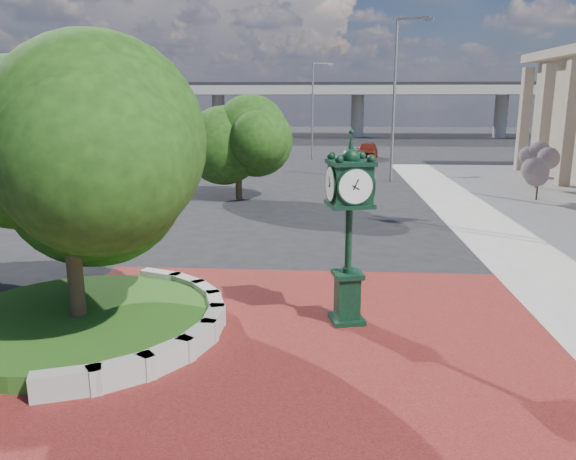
% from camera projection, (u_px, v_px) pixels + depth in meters
% --- Properties ---
extents(ground, '(200.00, 200.00, 0.00)m').
position_uv_depth(ground, '(291.00, 336.00, 12.93)').
color(ground, black).
rests_on(ground, ground).
extents(plaza, '(12.00, 12.00, 0.04)m').
position_uv_depth(plaza, '(288.00, 355.00, 11.96)').
color(plaza, maroon).
rests_on(plaza, ground).
extents(planter_wall, '(2.96, 6.77, 0.54)m').
position_uv_depth(planter_wall, '(175.00, 322.00, 13.05)').
color(planter_wall, '#9E9B93').
rests_on(planter_wall, ground).
extents(grass_bed, '(6.10, 6.10, 0.40)m').
position_uv_depth(grass_bed, '(80.00, 322.00, 13.22)').
color(grass_bed, '#214614').
rests_on(grass_bed, ground).
extents(overpass, '(90.00, 12.00, 7.50)m').
position_uv_depth(overpass, '(321.00, 90.00, 79.44)').
color(overpass, '#9E9B93').
rests_on(overpass, ground).
extents(tree_planter, '(5.20, 5.20, 6.33)m').
position_uv_depth(tree_planter, '(66.00, 174.00, 12.42)').
color(tree_planter, '#38281C').
rests_on(tree_planter, ground).
extents(tree_street, '(4.40, 4.40, 5.45)m').
position_uv_depth(tree_street, '(238.00, 139.00, 29.95)').
color(tree_street, '#38281C').
rests_on(tree_street, ground).
extents(post_clock, '(1.12, 1.12, 4.60)m').
position_uv_depth(post_clock, '(349.00, 222.00, 13.15)').
color(post_clock, black).
rests_on(post_clock, ground).
extents(parked_car, '(2.42, 4.67, 1.52)m').
position_uv_depth(parked_car, '(367.00, 150.00, 51.16)').
color(parked_car, '#5A190C').
rests_on(parked_car, ground).
extents(street_lamp_near, '(2.21, 0.97, 10.24)m').
position_uv_depth(street_lamp_near, '(398.00, 88.00, 35.62)').
color(street_lamp_near, slate).
rests_on(street_lamp_near, ground).
extents(street_lamp_far, '(1.85, 0.64, 8.40)m').
position_uv_depth(street_lamp_far, '(315.00, 104.00, 49.39)').
color(street_lamp_far, slate).
rests_on(street_lamp_far, ground).
extents(shrub_mid, '(1.20, 1.20, 2.20)m').
position_uv_depth(shrub_mid, '(539.00, 171.00, 29.84)').
color(shrub_mid, '#38281C').
rests_on(shrub_mid, ground).
extents(shrub_far, '(1.20, 1.20, 2.20)m').
position_uv_depth(shrub_far, '(538.00, 162.00, 33.94)').
color(shrub_far, '#38281C').
rests_on(shrub_far, ground).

